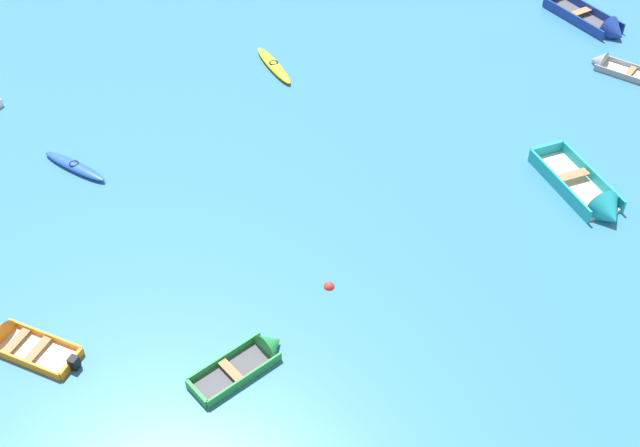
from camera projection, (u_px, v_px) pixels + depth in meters
rowboat_orange_back_row_right at (12, 340)px, 23.81m from camera, size 3.17×2.27×1.02m
rowboat_deep_blue_distant_center at (599, 25)px, 37.30m from camera, size 3.27×4.47×1.24m
rowboat_green_far_right at (257, 355)px, 23.41m from camera, size 2.93×2.61×0.95m
rowboat_grey_back_row_center at (608, 65)px, 34.91m from camera, size 2.92×2.59×0.96m
kayak_yellow_back_row_left at (274, 65)px, 34.87m from camera, size 1.79×3.10×0.30m
rowboat_turquoise_cluster_inner at (592, 199)px, 28.29m from camera, size 2.73×4.52×1.33m
kayak_blue_center at (75, 166)px, 29.80m from camera, size 2.71×2.15×0.29m
mooring_buoy_between_boats_right at (329, 287)px, 25.57m from camera, size 0.34×0.34×0.34m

